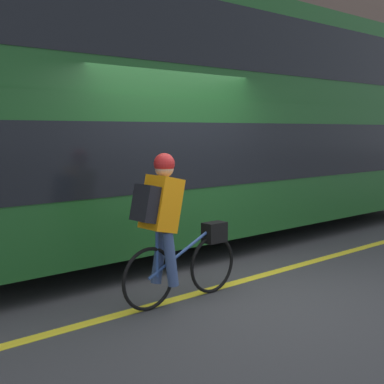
{
  "coord_description": "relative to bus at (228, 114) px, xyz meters",
  "views": [
    {
      "loc": [
        -4.23,
        -3.97,
        1.79
      ],
      "look_at": [
        0.31,
        1.09,
        1.0
      ],
      "focal_mm": 50.0,
      "sensor_mm": 36.0,
      "label": 1
    }
  ],
  "objects": [
    {
      "name": "bus",
      "position": [
        0.0,
        0.0,
        0.0
      ],
      "size": [
        9.67,
        2.51,
        3.69
      ],
      "color": "black",
      "rests_on": "ground_plane"
    },
    {
      "name": "ground_plane",
      "position": [
        -2.12,
        -2.24,
        -2.05
      ],
      "size": [
        80.0,
        80.0,
        0.0
      ],
      "primitive_type": "plane",
      "color": "#38383A"
    },
    {
      "name": "sidewalk_curb",
      "position": [
        -2.12,
        3.65,
        -1.98
      ],
      "size": [
        60.0,
        2.56,
        0.15
      ],
      "color": "gray",
      "rests_on": "ground_plane"
    },
    {
      "name": "cyclist_on_bike",
      "position": [
        -2.95,
        -2.08,
        -1.2
      ],
      "size": [
        1.52,
        0.32,
        1.57
      ],
      "color": "black",
      "rests_on": "ground_plane"
    },
    {
      "name": "road_center_line",
      "position": [
        -2.12,
        -1.99,
        -2.05
      ],
      "size": [
        50.0,
        0.14,
        0.01
      ],
      "primitive_type": "cube",
      "color": "yellow",
      "rests_on": "ground_plane"
    }
  ]
}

